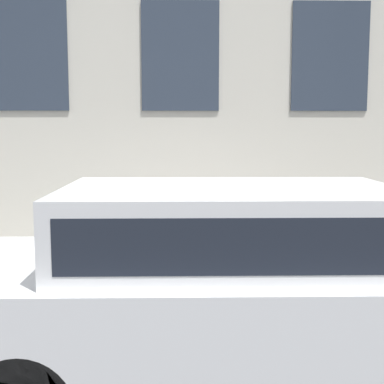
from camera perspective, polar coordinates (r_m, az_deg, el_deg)
The scene contains 5 objects.
ground_plane at distance 6.17m, azimuth -1.21°, elevation -14.14°, with size 80.00×80.00×0.00m, color #2D2D30.
sidewalk at distance 7.52m, azimuth -1.21°, elevation -9.63°, with size 2.90×60.00×0.15m.
fire_hydrant at distance 6.39m, azimuth 2.36°, elevation -8.13°, with size 0.27×0.40×0.79m.
person at distance 6.72m, azimuth -2.22°, elevation -3.75°, with size 0.33×0.22×1.36m.
parked_truck_white_near at distance 4.45m, azimuth 3.26°, elevation -8.93°, with size 1.96×4.37×1.73m.
Camera 1 is at (-5.76, -0.01, 2.20)m, focal length 50.00 mm.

